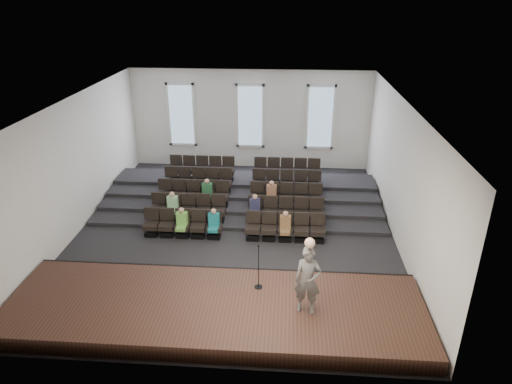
# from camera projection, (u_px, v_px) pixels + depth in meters

# --- Properties ---
(ground) EXTENTS (14.00, 14.00, 0.00)m
(ground) POSITION_uv_depth(u_px,v_px,m) (235.00, 230.00, 17.67)
(ground) COLOR black
(ground) RESTS_ON ground
(ceiling) EXTENTS (12.00, 14.00, 0.02)m
(ceiling) POSITION_uv_depth(u_px,v_px,m) (233.00, 102.00, 15.61)
(ceiling) COLOR white
(ceiling) RESTS_ON ground
(wall_back) EXTENTS (12.00, 0.04, 5.00)m
(wall_back) POSITION_uv_depth(u_px,v_px,m) (250.00, 120.00, 23.03)
(wall_back) COLOR silver
(wall_back) RESTS_ON ground
(wall_front) EXTENTS (12.00, 0.04, 5.00)m
(wall_front) POSITION_uv_depth(u_px,v_px,m) (198.00, 284.00, 10.26)
(wall_front) COLOR silver
(wall_front) RESTS_ON ground
(wall_left) EXTENTS (0.04, 14.00, 5.00)m
(wall_left) POSITION_uv_depth(u_px,v_px,m) (74.00, 166.00, 17.04)
(wall_left) COLOR silver
(wall_left) RESTS_ON ground
(wall_right) EXTENTS (0.04, 14.00, 5.00)m
(wall_right) POSITION_uv_depth(u_px,v_px,m) (402.00, 175.00, 16.24)
(wall_right) COLOR silver
(wall_right) RESTS_ON ground
(stage) EXTENTS (11.80, 3.60, 0.50)m
(stage) POSITION_uv_depth(u_px,v_px,m) (215.00, 310.00, 12.93)
(stage) COLOR #3E251A
(stage) RESTS_ON ground
(stage_lip) EXTENTS (11.80, 0.06, 0.52)m
(stage_lip) POSITION_uv_depth(u_px,v_px,m) (223.00, 274.00, 14.54)
(stage_lip) COLOR black
(stage_lip) RESTS_ON ground
(risers) EXTENTS (11.80, 4.80, 0.60)m
(risers) POSITION_uv_depth(u_px,v_px,m) (243.00, 192.00, 20.47)
(risers) COLOR black
(risers) RESTS_ON ground
(seating_rows) EXTENTS (6.80, 4.70, 1.67)m
(seating_rows) POSITION_uv_depth(u_px,v_px,m) (239.00, 198.00, 18.79)
(seating_rows) COLOR black
(seating_rows) RESTS_ON ground
(windows) EXTENTS (8.44, 0.10, 3.24)m
(windows) POSITION_uv_depth(u_px,v_px,m) (250.00, 116.00, 22.88)
(windows) COLOR white
(windows) RESTS_ON wall_back
(audience) EXTENTS (4.85, 2.64, 1.10)m
(audience) POSITION_uv_depth(u_px,v_px,m) (227.00, 208.00, 17.64)
(audience) COLOR #6DBB4A
(audience) RESTS_ON seating_rows
(speaker) EXTENTS (0.78, 0.57, 1.96)m
(speaker) POSITION_uv_depth(u_px,v_px,m) (308.00, 280.00, 12.13)
(speaker) COLOR #545250
(speaker) RESTS_ON stage
(mic_stand) EXTENTS (0.24, 0.24, 1.45)m
(mic_stand) POSITION_uv_depth(u_px,v_px,m) (258.00, 275.00, 13.32)
(mic_stand) COLOR black
(mic_stand) RESTS_ON stage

